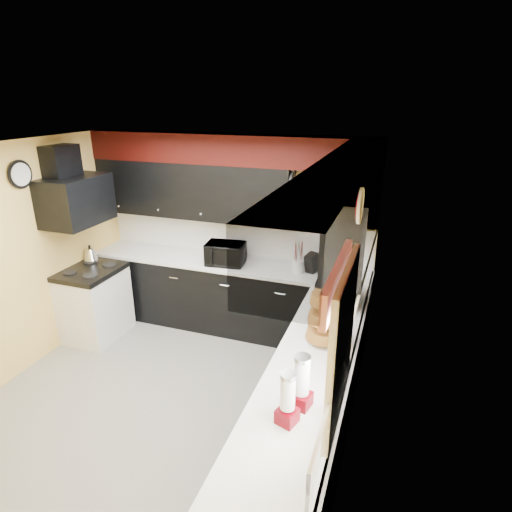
{
  "coord_description": "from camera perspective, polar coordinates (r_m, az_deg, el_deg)",
  "views": [
    {
      "loc": [
        2.03,
        -3.15,
        2.94
      ],
      "look_at": [
        0.63,
        0.85,
        1.32
      ],
      "focal_mm": 30.0,
      "sensor_mm": 36.0,
      "label": 1
    }
  ],
  "objects": [
    {
      "name": "upper_right",
      "position": [
        4.22,
        13.16,
        4.67
      ],
      "size": [
        0.35,
        1.8,
        0.7
      ],
      "primitive_type": "cube",
      "color": "black",
      "rests_on": "wall_right"
    },
    {
      "name": "hood",
      "position": [
        5.41,
        -22.85,
        6.87
      ],
      "size": [
        0.5,
        0.78,
        0.55
      ],
      "primitive_type": "cube",
      "color": "black",
      "rests_on": "wall_left"
    },
    {
      "name": "pan_mid",
      "position": [
        4.87,
        4.39,
        6.67
      ],
      "size": [
        0.03,
        0.28,
        0.46
      ],
      "primitive_type": null,
      "color": "black",
      "rests_on": "upper_back"
    },
    {
      "name": "stove",
      "position": [
        5.82,
        -20.64,
        -6.12
      ],
      "size": [
        0.6,
        0.75,
        0.86
      ],
      "primitive_type": "cube",
      "color": "white",
      "rests_on": "ground"
    },
    {
      "name": "counter_right",
      "position": [
        3.53,
        7.46,
        -14.22
      ],
      "size": [
        0.64,
        3.02,
        0.04
      ],
      "primitive_type": "cube",
      "color": "white",
      "rests_on": "cab_right"
    },
    {
      "name": "ground",
      "position": [
        4.76,
        -11.11,
        -17.75
      ],
      "size": [
        3.6,
        3.6,
        0.0
      ],
      "primitive_type": "plane",
      "color": "gray",
      "rests_on": "ground"
    },
    {
      "name": "wall_back",
      "position": [
        5.61,
        -2.85,
        3.29
      ],
      "size": [
        3.6,
        0.06,
        2.5
      ],
      "primitive_type": "cube",
      "color": "#E0C666",
      "rests_on": "ground"
    },
    {
      "name": "cab_back",
      "position": [
        5.65,
        -3.85,
        -5.35
      ],
      "size": [
        3.6,
        0.6,
        0.9
      ],
      "primitive_type": "cube",
      "color": "black",
      "rests_on": "ground"
    },
    {
      "name": "hood_duct",
      "position": [
        5.43,
        -24.53,
        11.21
      ],
      "size": [
        0.24,
        0.4,
        0.4
      ],
      "primitive_type": "cube",
      "color": "black",
      "rests_on": "wall_left"
    },
    {
      "name": "toaster_oven",
      "position": [
        5.32,
        -4.11,
        0.32
      ],
      "size": [
        0.51,
        0.44,
        0.27
      ],
      "primitive_type": "imported",
      "rotation": [
        0.0,
        0.0,
        0.11
      ],
      "color": "black",
      "rests_on": "counter_back"
    },
    {
      "name": "microwave",
      "position": [
        4.45,
        10.65,
        -4.25
      ],
      "size": [
        0.35,
        0.51,
        0.28
      ],
      "primitive_type": "imported",
      "rotation": [
        0.0,
        0.0,
        1.55
      ],
      "color": "black",
      "rests_on": "counter_right"
    },
    {
      "name": "window",
      "position": [
        2.65,
        11.41,
        -11.15
      ],
      "size": [
        0.03,
        0.86,
        0.96
      ],
      "primitive_type": null,
      "color": "white",
      "rests_on": "wall_right"
    },
    {
      "name": "pan_top",
      "position": [
        4.94,
        4.87,
        9.83
      ],
      "size": [
        0.03,
        0.22,
        0.4
      ],
      "primitive_type": null,
      "color": "black",
      "rests_on": "upper_back"
    },
    {
      "name": "valance",
      "position": [
        2.47,
        10.8,
        -3.07
      ],
      "size": [
        0.04,
        0.88,
        0.2
      ],
      "primitive_type": "cube",
      "color": "red",
      "rests_on": "wall_right"
    },
    {
      "name": "kettle",
      "position": [
        5.89,
        -21.21,
        0.18
      ],
      "size": [
        0.24,
        0.24,
        0.16
      ],
      "primitive_type": null,
      "rotation": [
        0.0,
        0.0,
        0.42
      ],
      "color": "#BCBCC1",
      "rests_on": "cooktop"
    },
    {
      "name": "cab_right",
      "position": [
        3.82,
        7.11,
        -20.02
      ],
      "size": [
        0.6,
        3.0,
        0.9
      ],
      "primitive_type": "cube",
      "color": "black",
      "rests_on": "ground"
    },
    {
      "name": "soffit_right",
      "position": [
        3.06,
        11.4,
        8.89
      ],
      "size": [
        0.36,
        3.24,
        0.35
      ],
      "primitive_type": "cube",
      "color": "black",
      "rests_on": "wall_right"
    },
    {
      "name": "knife_block",
      "position": [
        5.1,
        7.47,
        -0.94
      ],
      "size": [
        0.16,
        0.18,
        0.24
      ],
      "primitive_type": "cube",
      "rotation": [
        0.0,
        0.0,
        -0.39
      ],
      "color": "black",
      "rests_on": "counter_back"
    },
    {
      "name": "utensil_crock",
      "position": [
        5.1,
        5.64,
        -1.35
      ],
      "size": [
        0.2,
        0.2,
        0.16
      ],
      "primitive_type": "cylinder",
      "rotation": [
        0.0,
        0.0,
        -0.39
      ],
      "color": "white",
      "rests_on": "counter_back"
    },
    {
      "name": "baskets",
      "position": [
        3.68,
        9.12,
        -7.94
      ],
      "size": [
        0.27,
        0.27,
        0.5
      ],
      "primitive_type": null,
      "color": "brown",
      "rests_on": "upper_right"
    },
    {
      "name": "cooktop",
      "position": [
        5.64,
        -21.22,
        -1.94
      ],
      "size": [
        0.62,
        0.77,
        0.06
      ],
      "primitive_type": "cube",
      "color": "black",
      "rests_on": "stove"
    },
    {
      "name": "deco_plate",
      "position": [
        2.89,
        13.73,
        6.51
      ],
      "size": [
        0.03,
        0.24,
        0.24
      ],
      "primitive_type": null,
      "color": "white",
      "rests_on": "wall_right"
    },
    {
      "name": "soffit_back",
      "position": [
        5.22,
        -3.82,
        14.05
      ],
      "size": [
        3.6,
        0.36,
        0.35
      ],
      "primitive_type": "cube",
      "color": "black",
      "rests_on": "wall_back"
    },
    {
      "name": "counter_back",
      "position": [
        5.46,
        -3.96,
        -0.91
      ],
      "size": [
        3.62,
        0.64,
        0.04
      ],
      "primitive_type": "cube",
      "color": "white",
      "rests_on": "cab_back"
    },
    {
      "name": "splash_right",
      "position": [
        3.61,
        13.24,
        -8.74
      ],
      "size": [
        0.02,
        3.6,
        0.5
      ],
      "primitive_type": "cube",
      "color": "white",
      "rests_on": "counter_right"
    },
    {
      "name": "ceiling",
      "position": [
        3.77,
        -13.78,
        13.61
      ],
      "size": [
        3.6,
        3.6,
        0.06
      ],
      "primitive_type": "cube",
      "color": "white",
      "rests_on": "wall_back"
    },
    {
      "name": "upper_back",
      "position": [
        5.52,
        -8.52,
        8.72
      ],
      "size": [
        2.6,
        0.35,
        0.7
      ],
      "primitive_type": "cube",
      "color": "black",
      "rests_on": "wall_back"
    },
    {
      "name": "wall_left",
      "position": [
        5.23,
        -29.43,
        -0.77
      ],
      "size": [
        0.06,
        3.6,
        2.5
      ],
      "primitive_type": "cube",
      "color": "#E0C666",
      "rests_on": "ground"
    },
    {
      "name": "clock",
      "position": [
        5.16,
        -28.95,
        9.51
      ],
      "size": [
        0.03,
        0.3,
        0.3
      ],
      "primitive_type": null,
      "color": "black",
      "rests_on": "wall_left"
    },
    {
      "name": "dispenser_a",
      "position": [
        2.87,
        4.23,
        -18.74
      ],
      "size": [
        0.16,
        0.16,
        0.33
      ],
      "primitive_type": null,
      "rotation": [
        0.0,
        0.0,
        -0.32
      ],
      "color": "#690A04",
      "rests_on": "counter_right"
    },
    {
      "name": "cut_board",
      "position": [
        4.74,
        4.14,
        6.91
      ],
      "size": [
        0.03,
        0.26,
        0.35
      ],
      "primitive_type": "cube",
      "color": "white",
      "rests_on": "upper_back"
    },
    {
      "name": "dispenser_b",
      "position": [
        3.0,
        6.1,
        -16.58
      ],
      "size": [
        0.16,
        0.16,
        0.36
      ],
      "primitive_type": null,
      "rotation": [
        0.0,
        0.0,
        -0.22
      ],
      "color": "maroon",
      "rests_on": "counter_right"
    },
    {
      "name": "pan_low",
      "position": [
        5.12,
        5.15,
        7.01
      ],
      "size": [
        0.03,
        0.24,
        0.42
      ],
      "primitive_type": null,
      "color": "black",
      "rests_on": "upper_back"
    },
    {
      "name": "wall_right",
      "position": [
        3.58,
        13.48,
        -7.92
      ],
      "size": [
        0.06,
        3.6,
        2.5
      ],
      "primitive_type": "cube",
      "color": "#E0C666",
      "rests_on": "ground"
    },
    {
      "name": "splash_back",
      "position": [
        5.62,
        -2.88,
        2.68
      ],
      "size": [
        3.6,
        0.02,
        0.5
      ],
      "primitive_type": "cube",
      "color": "white",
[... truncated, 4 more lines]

